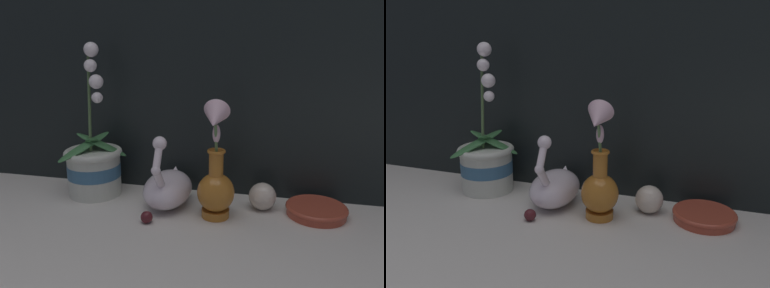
% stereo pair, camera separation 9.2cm
% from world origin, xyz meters
% --- Properties ---
extents(ground_plane, '(2.80, 2.80, 0.00)m').
position_xyz_m(ground_plane, '(0.00, 0.00, 0.00)').
color(ground_plane, beige).
extents(orchid_potted_plant, '(0.18, 0.19, 0.41)m').
position_xyz_m(orchid_potted_plant, '(-0.31, 0.16, 0.09)').
color(orchid_potted_plant, beige).
rests_on(orchid_potted_plant, ground_plane).
extents(swan_figurine, '(0.12, 0.21, 0.20)m').
position_xyz_m(swan_figurine, '(-0.08, 0.13, 0.05)').
color(swan_figurine, white).
rests_on(swan_figurine, ground_plane).
extents(blue_vase, '(0.09, 0.11, 0.29)m').
position_xyz_m(blue_vase, '(0.05, 0.08, 0.10)').
color(blue_vase, '#B26B23').
rests_on(blue_vase, ground_plane).
extents(glass_sphere, '(0.07, 0.07, 0.07)m').
position_xyz_m(glass_sphere, '(0.16, 0.16, 0.03)').
color(glass_sphere, beige).
rests_on(glass_sphere, ground_plane).
extents(amber_dish, '(0.15, 0.15, 0.03)m').
position_xyz_m(amber_dish, '(0.29, 0.15, 0.02)').
color(amber_dish, '#A8422D').
rests_on(amber_dish, ground_plane).
extents(glass_bauble, '(0.03, 0.03, 0.03)m').
position_xyz_m(glass_bauble, '(-0.10, 0.02, 0.01)').
color(glass_bauble, '#4C191E').
rests_on(glass_bauble, ground_plane).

